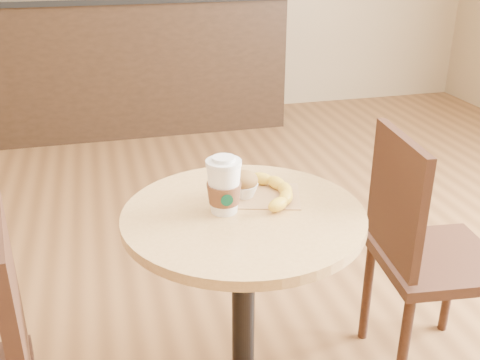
{
  "coord_description": "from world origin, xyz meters",
  "views": [
    {
      "loc": [
        -0.34,
        -1.27,
        1.47
      ],
      "look_at": [
        0.02,
        0.12,
        0.83
      ],
      "focal_mm": 42.0,
      "sensor_mm": 36.0,
      "label": 1
    }
  ],
  "objects_px": {
    "cafe_table": "(243,278)",
    "muffin": "(243,184)",
    "coffee_cup": "(224,188)",
    "banana": "(269,189)",
    "chair_right": "(422,249)"
  },
  "relations": [
    {
      "from": "chair_right",
      "to": "coffee_cup",
      "type": "distance_m",
      "value": 0.77
    },
    {
      "from": "coffee_cup",
      "to": "chair_right",
      "type": "bearing_deg",
      "value": 7.77
    },
    {
      "from": "cafe_table",
      "to": "chair_right",
      "type": "bearing_deg",
      "value": 6.05
    },
    {
      "from": "coffee_cup",
      "to": "muffin",
      "type": "xyz_separation_m",
      "value": [
        0.08,
        0.08,
        -0.03
      ]
    },
    {
      "from": "chair_right",
      "to": "banana",
      "type": "height_order",
      "value": "chair_right"
    },
    {
      "from": "banana",
      "to": "chair_right",
      "type": "bearing_deg",
      "value": -8.02
    },
    {
      "from": "cafe_table",
      "to": "muffin",
      "type": "relative_size",
      "value": 8.52
    },
    {
      "from": "chair_right",
      "to": "banana",
      "type": "bearing_deg",
      "value": 94.97
    },
    {
      "from": "cafe_table",
      "to": "muffin",
      "type": "bearing_deg",
      "value": 75.42
    },
    {
      "from": "cafe_table",
      "to": "banana",
      "type": "relative_size",
      "value": 2.71
    },
    {
      "from": "cafe_table",
      "to": "banana",
      "type": "bearing_deg",
      "value": 38.76
    },
    {
      "from": "cafe_table",
      "to": "coffee_cup",
      "type": "bearing_deg",
      "value": 164.3
    },
    {
      "from": "cafe_table",
      "to": "coffee_cup",
      "type": "relative_size",
      "value": 4.55
    },
    {
      "from": "cafe_table",
      "to": "muffin",
      "type": "xyz_separation_m",
      "value": [
        0.02,
        0.09,
        0.26
      ]
    },
    {
      "from": "cafe_table",
      "to": "coffee_cup",
      "type": "height_order",
      "value": "coffee_cup"
    }
  ]
}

